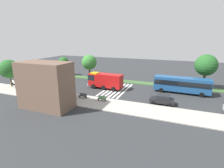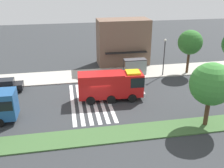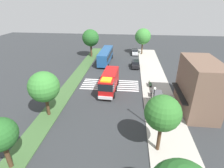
# 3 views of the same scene
# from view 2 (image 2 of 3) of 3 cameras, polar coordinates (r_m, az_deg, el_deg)

# --- Properties ---
(ground_plane) EXTENTS (120.00, 120.00, 0.00)m
(ground_plane) POSITION_cam_2_polar(r_m,az_deg,el_deg) (33.38, -2.73, -3.66)
(ground_plane) COLOR #2D3033
(sidewalk) EXTENTS (60.00, 5.57, 0.14)m
(sidewalk) POSITION_cam_2_polar(r_m,az_deg,el_deg) (41.76, -4.51, 1.94)
(sidewalk) COLOR #ADA89E
(sidewalk) RESTS_ON ground_plane
(median_strip) EXTENTS (60.00, 3.00, 0.14)m
(median_strip) POSITION_cam_2_polar(r_m,az_deg,el_deg) (26.54, -0.28, -11.00)
(median_strip) COLOR #3D6033
(median_strip) RESTS_ON ground_plane
(crosswalk) EXTENTS (4.95, 11.57, 0.01)m
(crosswalk) POSITION_cam_2_polar(r_m,az_deg,el_deg) (33.26, -4.73, -3.81)
(crosswalk) COLOR silver
(crosswalk) RESTS_ON ground_plane
(fire_truck) EXTENTS (8.45, 3.10, 3.70)m
(fire_truck) POSITION_cam_2_polar(r_m,az_deg,el_deg) (32.92, 0.14, -0.08)
(fire_truck) COLOR #B71414
(fire_truck) RESTS_ON ground_plane
(parked_car_mid) EXTENTS (4.31, 2.10, 1.75)m
(parked_car_mid) POSITION_cam_2_polar(r_m,az_deg,el_deg) (38.44, -22.12, -0.28)
(parked_car_mid) COLOR black
(parked_car_mid) RESTS_ON ground_plane
(bus_stop_shelter) EXTENTS (3.50, 1.40, 2.46)m
(bus_stop_shelter) POSITION_cam_2_polar(r_m,az_deg,el_deg) (41.31, 5.16, 4.36)
(bus_stop_shelter) COLOR #4C4C51
(bus_stop_shelter) RESTS_ON sidewalk
(bench_near_shelter) EXTENTS (1.60, 0.50, 0.90)m
(bench_near_shelter) POSITION_cam_2_polar(r_m,az_deg,el_deg) (40.86, -0.32, 2.32)
(bench_near_shelter) COLOR black
(bench_near_shelter) RESTS_ON sidewalk
(bench_west_of_shelter) EXTENTS (1.60, 0.50, 0.90)m
(bench_west_of_shelter) POSITION_cam_2_polar(r_m,az_deg,el_deg) (40.37, -6.16, 1.93)
(bench_west_of_shelter) COLOR #2D472D
(bench_west_of_shelter) RESTS_ON sidewalk
(street_lamp) EXTENTS (0.36, 0.36, 5.81)m
(street_lamp) POSITION_cam_2_polar(r_m,az_deg,el_deg) (41.22, 11.35, 6.45)
(street_lamp) COLOR #2D2D30
(street_lamp) RESTS_ON sidewalk
(storefront_building) EXTENTS (8.89, 5.25, 7.96)m
(storefront_building) POSITION_cam_2_polar(r_m,az_deg,el_deg) (46.33, 2.42, 9.13)
(storefront_building) COLOR brown
(storefront_building) RESTS_ON ground_plane
(sidewalk_tree_center) EXTENTS (3.83, 3.83, 6.92)m
(sidewalk_tree_center) POSITION_cam_2_polar(r_m,az_deg,el_deg) (42.95, 16.71, 8.69)
(sidewalk_tree_center) COLOR #47301E
(sidewalk_tree_center) RESTS_ON sidewalk
(median_tree_west) EXTENTS (4.34, 4.34, 6.81)m
(median_tree_west) POSITION_cam_2_polar(r_m,az_deg,el_deg) (27.81, 20.88, -0.03)
(median_tree_west) COLOR #47301E
(median_tree_west) RESTS_ON median_strip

